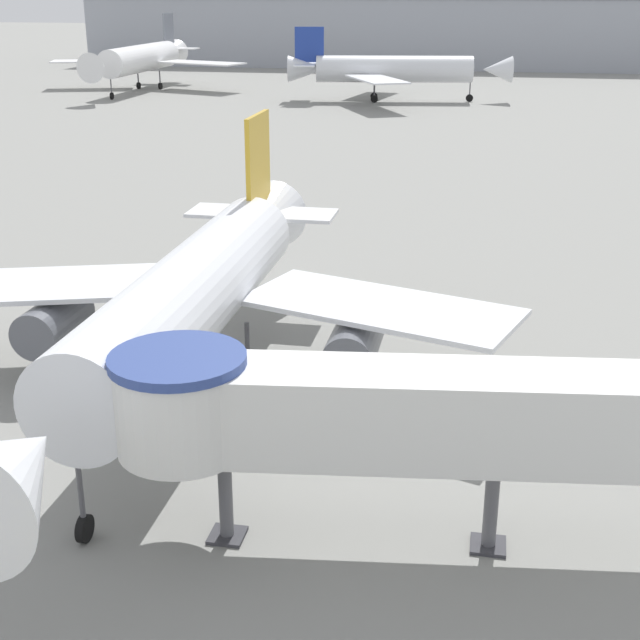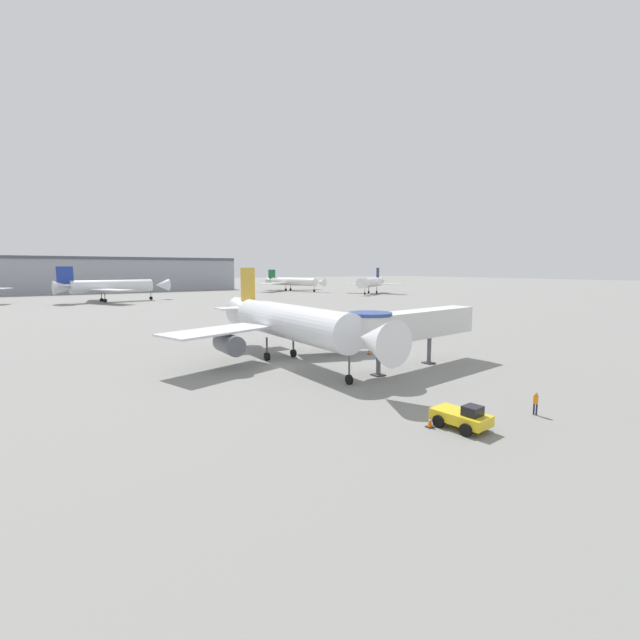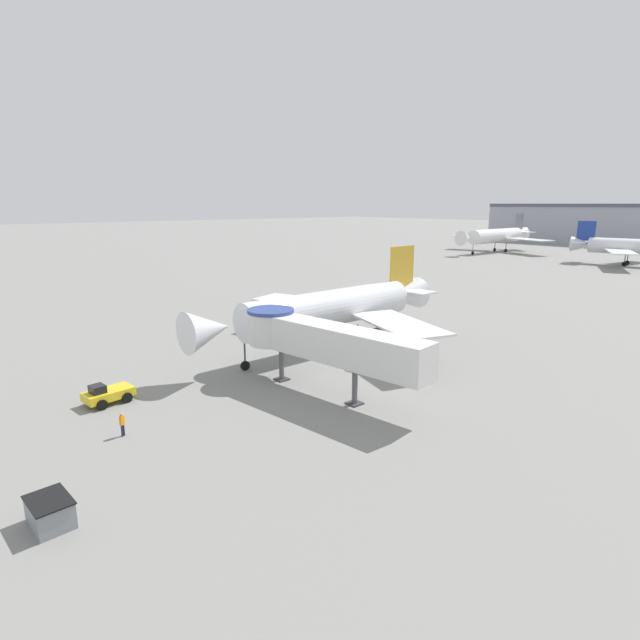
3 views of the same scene
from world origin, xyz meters
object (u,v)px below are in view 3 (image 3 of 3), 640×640
(jet_bridge, at_px, (318,339))
(traffic_cone_starboard_wing, at_px, (396,372))
(pushback_tug_yellow, at_px, (107,394))
(ground_crew_marshaller, at_px, (122,423))
(traffic_cone_apron_front, at_px, (117,389))
(background_jet_blue_tail, at_px, (639,247))
(background_jet_gray_tail, at_px, (497,236))
(service_container_gray, at_px, (50,512))
(main_airplane, at_px, (333,309))

(jet_bridge, bearing_deg, traffic_cone_starboard_wing, 70.81)
(pushback_tug_yellow, height_order, ground_crew_marshaller, pushback_tug_yellow)
(traffic_cone_apron_front, xyz_separation_m, background_jet_blue_tail, (-2.18, 127.74, 4.38))
(jet_bridge, xyz_separation_m, traffic_cone_starboard_wing, (1.70, 7.94, -4.14))
(traffic_cone_apron_front, distance_m, background_jet_gray_tail, 142.25)
(service_container_gray, relative_size, traffic_cone_starboard_wing, 3.15)
(ground_crew_marshaller, bearing_deg, background_jet_gray_tail, 172.07)
(ground_crew_marshaller, bearing_deg, background_jet_blue_tail, 155.64)
(service_container_gray, distance_m, traffic_cone_apron_front, 17.53)
(main_airplane, relative_size, ground_crew_marshaller, 18.46)
(background_jet_gray_tail, bearing_deg, jet_bridge, -65.11)
(pushback_tug_yellow, xyz_separation_m, traffic_cone_starboard_wing, (10.56, 21.90, -0.38))
(main_airplane, xyz_separation_m, service_container_gray, (13.43, -30.69, -3.67))
(pushback_tug_yellow, relative_size, ground_crew_marshaller, 2.27)
(traffic_cone_apron_front, bearing_deg, background_jet_gray_tail, 108.24)
(service_container_gray, relative_size, traffic_cone_apron_front, 3.29)
(main_airplane, height_order, traffic_cone_starboard_wing, main_airplane)
(ground_crew_marshaller, relative_size, background_jet_blue_tail, 0.05)
(traffic_cone_starboard_wing, height_order, background_jet_gray_tail, background_jet_gray_tail)
(service_container_gray, bearing_deg, jet_bridge, 103.04)
(main_airplane, bearing_deg, traffic_cone_apron_front, -94.64)
(traffic_cone_starboard_wing, xyz_separation_m, ground_crew_marshaller, (-4.10, -23.06, 0.57))
(traffic_cone_apron_front, xyz_separation_m, ground_crew_marshaller, (8.02, -2.43, 0.59))
(main_airplane, xyz_separation_m, pushback_tug_yellow, (-0.34, -23.45, -3.61))
(main_airplane, bearing_deg, ground_crew_marshaller, -75.78)
(traffic_cone_starboard_wing, bearing_deg, main_airplane, 171.37)
(background_jet_blue_tail, distance_m, background_jet_gray_tail, 42.93)
(pushback_tug_yellow, relative_size, service_container_gray, 1.48)
(traffic_cone_apron_front, height_order, ground_crew_marshaller, ground_crew_marshaller)
(pushback_tug_yellow, distance_m, background_jet_gray_tail, 143.93)
(jet_bridge, distance_m, background_jet_gray_tail, 134.09)
(service_container_gray, relative_size, ground_crew_marshaller, 1.53)
(pushback_tug_yellow, distance_m, service_container_gray, 15.55)
(service_container_gray, height_order, traffic_cone_starboard_wing, service_container_gray)
(pushback_tug_yellow, height_order, service_container_gray, pushback_tug_yellow)
(service_container_gray, height_order, traffic_cone_apron_front, service_container_gray)
(jet_bridge, height_order, service_container_gray, jet_bridge)
(traffic_cone_starboard_wing, relative_size, background_jet_gray_tail, 0.02)
(pushback_tug_yellow, xyz_separation_m, background_jet_gray_tail, (-46.05, 136.30, 4.48))
(pushback_tug_yellow, bearing_deg, jet_bridge, 51.16)
(service_container_gray, bearing_deg, traffic_cone_starboard_wing, 96.28)
(pushback_tug_yellow, xyz_separation_m, background_jet_blue_tail, (-3.74, 129.01, 3.99))
(main_airplane, relative_size, pushback_tug_yellow, 8.12)
(pushback_tug_yellow, bearing_deg, traffic_cone_apron_front, 134.51)
(main_airplane, height_order, pushback_tug_yellow, main_airplane)
(ground_crew_marshaller, relative_size, background_jet_gray_tail, 0.05)
(jet_bridge, relative_size, traffic_cone_starboard_wing, 21.93)
(traffic_cone_starboard_wing, height_order, background_jet_blue_tail, background_jet_blue_tail)
(main_airplane, bearing_deg, jet_bridge, -47.82)
(jet_bridge, bearing_deg, background_jet_blue_tail, 89.16)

